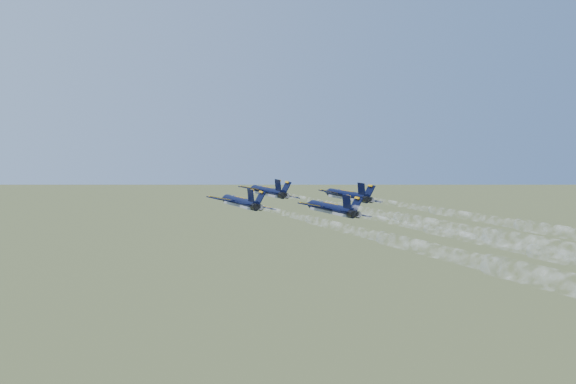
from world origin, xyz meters
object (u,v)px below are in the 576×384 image
jet_lead (267,192)px  jet_right (347,195)px  jet_left (240,202)px  jet_slot (331,209)px

jet_lead → jet_right: 14.83m
jet_left → jet_slot: same height
jet_right → jet_slot: size_ratio=1.00×
jet_slot → jet_left: bearing=126.2°
jet_right → jet_slot: 16.42m
jet_right → jet_slot: bearing=-129.5°
jet_left → jet_slot: size_ratio=1.00×
jet_lead → jet_slot: 23.77m
jet_lead → jet_slot: (-2.89, -23.60, 0.00)m
jet_left → jet_lead: bearing=48.1°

